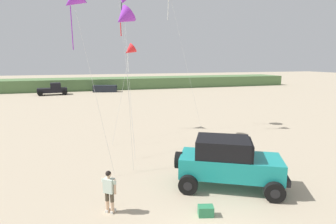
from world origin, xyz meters
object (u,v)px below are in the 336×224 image
person_watching (109,189)px  kite_orange_streamer (123,18)px  jeep (229,162)px  kite_red_delta (73,0)px  distant_pickup (53,89)px  distant_sedan (105,89)px  cooler_box (206,211)px  kite_green_box (129,51)px

person_watching → kite_orange_streamer: size_ratio=0.20×
person_watching → jeep: bearing=6.3°
jeep → kite_orange_streamer: 8.64m
jeep → kite_red_delta: bearing=140.1°
kite_orange_streamer → jeep: bearing=-46.1°
distant_pickup → kite_red_delta: (4.80, -33.07, 7.72)m
jeep → distant_sedan: size_ratio=1.19×
kite_orange_streamer → cooler_box: bearing=-71.5°
person_watching → distant_pickup: 39.35m
person_watching → kite_red_delta: size_ratio=0.18×
kite_red_delta → kite_green_box: bearing=59.7°
kite_orange_streamer → kite_green_box: bearing=79.0°
distant_pickup → kite_green_box: bearing=-71.8°
jeep → cooler_box: jeep is taller
distant_sedan → person_watching: bearing=-80.8°
person_watching → kite_red_delta: (-0.99, 5.85, 7.72)m
kite_red_delta → person_watching: bearing=-80.4°
distant_pickup → kite_red_delta: kite_red_delta is taller
person_watching → distant_pickup: (-5.79, 38.92, 0.00)m
person_watching → kite_orange_streamer: bearing=73.4°
distant_sedan → cooler_box: bearing=-76.1°
jeep → kite_red_delta: 11.08m
jeep → person_watching: jeep is taller
person_watching → kite_green_box: bearing=76.9°
person_watching → distant_pickup: bearing=98.5°
jeep → kite_green_box: kite_green_box is taller
distant_sedan → kite_red_delta: (-3.80, -34.90, 8.05)m
cooler_box → kite_red_delta: kite_red_delta is taller
person_watching → cooler_box: person_watching is taller
distant_pickup → kite_green_box: (8.69, -26.42, 5.49)m
distant_pickup → distant_sedan: (8.60, 1.82, -0.34)m
person_watching → kite_red_delta: kite_red_delta is taller
kite_red_delta → kite_orange_streamer: size_ratio=1.11×
kite_red_delta → distant_pickup: bearing=98.3°
distant_pickup → kite_orange_streamer: (7.17, -34.27, 6.80)m
kite_green_box → cooler_box: bearing=-88.1°
jeep → distant_pickup: jeep is taller
kite_red_delta → kite_orange_streamer: bearing=-26.8°
person_watching → distant_sedan: (2.81, 40.74, -0.34)m
cooler_box → distant_pickup: distant_pickup is taller
kite_red_delta → distant_sedan: bearing=83.8°
jeep → person_watching: 5.34m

